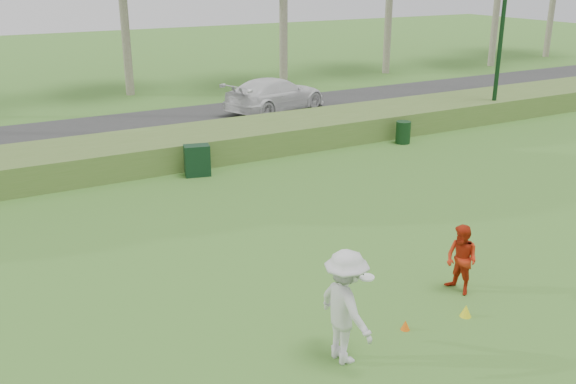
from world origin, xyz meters
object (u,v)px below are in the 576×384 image
utility_cabinet (197,160)px  cone_orange (405,325)px  player_white (346,307)px  trash_bin (403,132)px  player_red (461,260)px  car_right (275,94)px  cone_yellow (466,311)px

utility_cabinet → cone_orange: bearing=-76.2°
cone_orange → utility_cabinet: bearing=89.7°
player_white → utility_cabinet: bearing=-9.5°
player_white → trash_bin: bearing=-43.7°
trash_bin → player_red: bearing=-123.1°
utility_cabinet → car_right: bearing=61.3°
cone_orange → player_red: bearing=18.1°
player_white → cone_yellow: 2.96m
car_right → cone_orange: bearing=141.8°
cone_orange → utility_cabinet: size_ratio=0.19×
player_white → player_red: 3.51m
cone_yellow → player_red: bearing=54.4°
car_right → player_red: bearing=146.8°
player_white → utility_cabinet: 10.88m
trash_bin → car_right: size_ratio=0.16×
cone_orange → car_right: 18.90m
car_right → player_white: bearing=137.9°
cone_yellow → player_white: bearing=-179.2°
trash_bin → car_right: car_right is taller
trash_bin → car_right: 7.38m
cone_orange → cone_yellow: bearing=-8.1°
utility_cabinet → player_red: bearing=-65.4°
cone_yellow → car_right: car_right is taller
player_white → player_red: player_white is taller
cone_orange → utility_cabinet: utility_cabinet is taller
player_white → trash_bin: player_white is taller
utility_cabinet → car_right: 9.74m
cone_orange → car_right: (6.68, 17.67, 0.72)m
player_white → cone_orange: player_white is taller
player_white → cone_yellow: size_ratio=8.28×
player_white → player_red: (3.40, 0.84, -0.28)m
utility_cabinet → trash_bin: 8.25m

